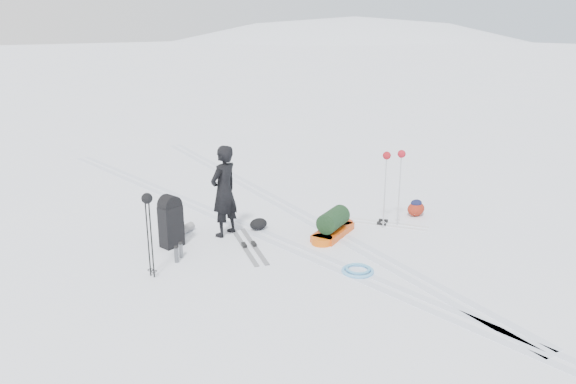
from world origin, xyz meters
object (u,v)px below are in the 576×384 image
Objects in this scene: skier at (224,191)px; pulk_sled at (333,226)px; ski_poles_black at (148,209)px; expedition_rucksack at (173,221)px.

pulk_sled is (1.60, -1.29, -0.67)m from skier.
pulk_sled is at bearing 14.51° from ski_poles_black.
pulk_sled is 1.00× the size of ski_poles_black.
pulk_sled is 3.64m from ski_poles_black.
skier is 1.80× the size of expedition_rucksack.
ski_poles_black is (-1.89, -0.85, 0.27)m from skier.
pulk_sled is 2.99m from expedition_rucksack.
ski_poles_black reaches higher than pulk_sled.
expedition_rucksack is (-2.60, 1.46, 0.25)m from pulk_sled.
expedition_rucksack is at bearing 127.98° from pulk_sled.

